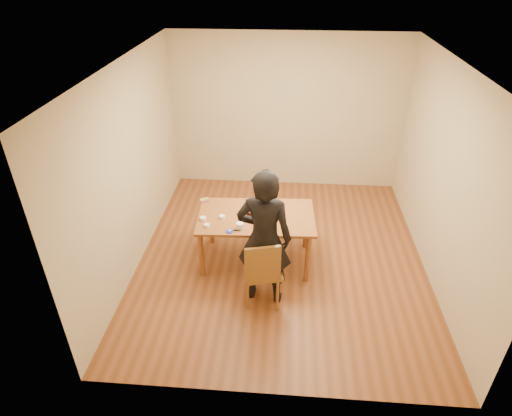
# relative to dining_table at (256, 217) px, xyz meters

# --- Properties ---
(room_shell) EXTENTS (4.00, 4.50, 2.70)m
(room_shell) POSITION_rel_dining_table_xyz_m (0.35, 0.47, 0.62)
(room_shell) COLOR brown
(room_shell) RESTS_ON ground
(dining_table) EXTENTS (1.59, 1.00, 0.04)m
(dining_table) POSITION_rel_dining_table_xyz_m (0.00, 0.00, 0.00)
(dining_table) COLOR brown
(dining_table) RESTS_ON floor
(dining_chair) EXTENTS (0.51, 0.51, 0.04)m
(dining_chair) POSITION_rel_dining_table_xyz_m (0.15, -0.77, -0.28)
(dining_chair) COLOR brown
(dining_chair) RESTS_ON floor
(cake_plate) EXTENTS (0.29, 0.29, 0.02)m
(cake_plate) POSITION_rel_dining_table_xyz_m (-0.03, 0.11, 0.03)
(cake_plate) COLOR #B00B15
(cake_plate) RESTS_ON dining_table
(cake) EXTENTS (0.22, 0.22, 0.07)m
(cake) POSITION_rel_dining_table_xyz_m (-0.03, 0.11, 0.08)
(cake) COLOR white
(cake) RESTS_ON cake_plate
(frosting_dome) EXTENTS (0.22, 0.22, 0.03)m
(frosting_dome) POSITION_rel_dining_table_xyz_m (-0.03, 0.11, 0.13)
(frosting_dome) COLOR white
(frosting_dome) RESTS_ON cake
(frosting_tub) EXTENTS (0.09, 0.09, 0.08)m
(frosting_tub) POSITION_rel_dining_table_xyz_m (-0.19, -0.32, 0.06)
(frosting_tub) COLOR white
(frosting_tub) RESTS_ON dining_table
(frosting_lid) EXTENTS (0.10, 0.10, 0.01)m
(frosting_lid) POSITION_rel_dining_table_xyz_m (-0.31, -0.40, 0.02)
(frosting_lid) COLOR #1B28B4
(frosting_lid) RESTS_ON dining_table
(frosting_dollop) EXTENTS (0.04, 0.04, 0.02)m
(frosting_dollop) POSITION_rel_dining_table_xyz_m (-0.31, -0.40, 0.04)
(frosting_dollop) COLOR white
(frosting_dollop) RESTS_ON frosting_lid
(ramekin_green) EXTENTS (0.07, 0.07, 0.04)m
(ramekin_green) POSITION_rel_dining_table_xyz_m (-0.61, -0.31, 0.04)
(ramekin_green) COLOR white
(ramekin_green) RESTS_ON dining_table
(ramekin_yellow) EXTENTS (0.08, 0.08, 0.04)m
(ramekin_yellow) POSITION_rel_dining_table_xyz_m (-0.45, -0.10, 0.04)
(ramekin_yellow) COLOR white
(ramekin_yellow) RESTS_ON dining_table
(ramekin_multi) EXTENTS (0.08, 0.08, 0.04)m
(ramekin_multi) POSITION_rel_dining_table_xyz_m (-0.69, -0.15, 0.04)
(ramekin_multi) COLOR white
(ramekin_multi) RESTS_ON dining_table
(candy_box_pink) EXTENTS (0.15, 0.12, 0.02)m
(candy_box_pink) POSITION_rel_dining_table_xyz_m (-0.76, 0.31, 0.03)
(candy_box_pink) COLOR #EC3772
(candy_box_pink) RESTS_ON dining_table
(candy_box_green) EXTENTS (0.13, 0.11, 0.02)m
(candy_box_green) POSITION_rel_dining_table_xyz_m (-0.76, 0.32, 0.05)
(candy_box_green) COLOR green
(candy_box_green) RESTS_ON candy_box_pink
(spatula) EXTENTS (0.16, 0.04, 0.01)m
(spatula) POSITION_rel_dining_table_xyz_m (-0.24, -0.37, 0.02)
(spatula) COLOR black
(spatula) RESTS_ON dining_table
(person) EXTENTS (0.70, 0.50, 1.80)m
(person) POSITION_rel_dining_table_xyz_m (0.15, -0.73, 0.17)
(person) COLOR black
(person) RESTS_ON floor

